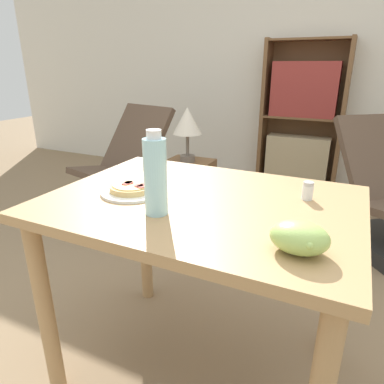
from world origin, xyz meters
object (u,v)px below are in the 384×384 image
at_px(lounge_chair_near, 123,179).
at_px(bookshelf, 301,124).
at_px(grape_bunch, 300,238).
at_px(drink_bottle, 155,176).
at_px(salt_shaker, 308,191).
at_px(pizza_on_plate, 132,189).
at_px(side_table, 188,195).
at_px(table_lamp, 187,123).

bearing_deg(lounge_chair_near, bookshelf, 60.26).
distance_m(grape_bunch, lounge_chair_near, 2.29).
height_order(drink_bottle, bookshelf, bookshelf).
relative_size(salt_shaker, lounge_chair_near, 0.07).
relative_size(pizza_on_plate, lounge_chair_near, 0.26).
distance_m(grape_bunch, side_table, 1.84).
relative_size(lounge_chair_near, side_table, 1.66).
relative_size(drink_bottle, bookshelf, 0.18).
bearing_deg(bookshelf, salt_shaker, -80.95).
relative_size(pizza_on_plate, table_lamp, 0.56).
bearing_deg(side_table, salt_shaker, -47.21).
bearing_deg(bookshelf, drink_bottle, -90.50).
xyz_separation_m(salt_shaker, lounge_chair_near, (-1.62, 1.11, -0.52)).
relative_size(bookshelf, table_lamp, 3.63).
height_order(pizza_on_plate, lounge_chair_near, lounge_chair_near).
bearing_deg(grape_bunch, side_table, 125.22).
distance_m(drink_bottle, table_lamp, 1.50).
height_order(grape_bunch, table_lamp, table_lamp).
height_order(drink_bottle, side_table, drink_bottle).
height_order(grape_bunch, side_table, grape_bunch).
xyz_separation_m(pizza_on_plate, table_lamp, (-0.40, 1.26, 0.03)).
distance_m(grape_bunch, drink_bottle, 0.45).
xyz_separation_m(salt_shaker, bookshelf, (-0.38, 2.39, -0.14)).
xyz_separation_m(grape_bunch, drink_bottle, (-0.44, 0.05, 0.08)).
height_order(pizza_on_plate, bookshelf, bookshelf).
bearing_deg(pizza_on_plate, bookshelf, 85.62).
bearing_deg(salt_shaker, drink_bottle, -141.36).
relative_size(grape_bunch, side_table, 0.27).
xyz_separation_m(bookshelf, side_table, (-0.60, -1.33, -0.40)).
distance_m(grape_bunch, bookshelf, 2.80).
xyz_separation_m(grape_bunch, table_lamp, (-1.01, 1.43, 0.00)).
xyz_separation_m(grape_bunch, bookshelf, (-0.41, 2.77, -0.15)).
bearing_deg(salt_shaker, table_lamp, 132.79).
bearing_deg(lounge_chair_near, salt_shaker, -20.02).
distance_m(pizza_on_plate, drink_bottle, 0.24).
relative_size(grape_bunch, lounge_chair_near, 0.16).
bearing_deg(side_table, table_lamp, 90.00).
bearing_deg(lounge_chair_near, table_lamp, 9.75).
bearing_deg(drink_bottle, grape_bunch, -6.93).
distance_m(pizza_on_plate, side_table, 1.42).
height_order(bookshelf, side_table, bookshelf).
relative_size(salt_shaker, bookshelf, 0.04).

